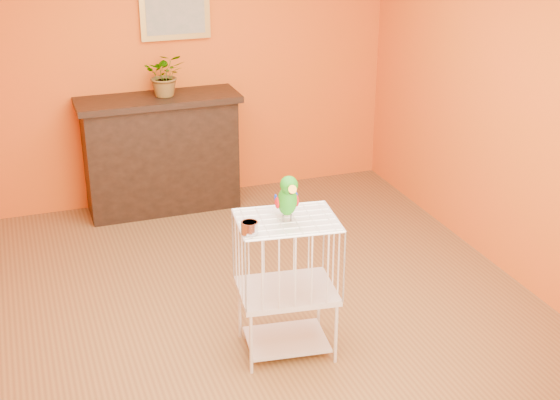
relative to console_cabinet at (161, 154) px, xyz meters
name	(u,v)px	position (x,y,z in m)	size (l,w,h in m)	color
ground	(256,309)	(0.24, -2.00, -0.53)	(4.50, 4.50, 0.00)	brown
room_shell	(253,93)	(0.24, -2.00, 1.05)	(4.50, 4.50, 4.50)	#D34F13
console_cabinet	(161,154)	(0.00, 0.00, 0.00)	(1.42, 0.51, 1.06)	black
potted_plant	(166,79)	(0.08, 0.01, 0.68)	(0.34, 0.38, 0.30)	#26722D
framed_picture	(175,11)	(0.24, 0.21, 1.22)	(0.62, 0.04, 0.50)	#A9883C
birdcage	(287,284)	(0.27, -2.55, -0.05)	(0.65, 0.53, 0.93)	beige
feed_cup	(250,228)	(0.00, -2.66, 0.44)	(0.10, 0.10, 0.07)	silver
parrot	(287,198)	(0.27, -2.57, 0.55)	(0.15, 0.27, 0.30)	#59544C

